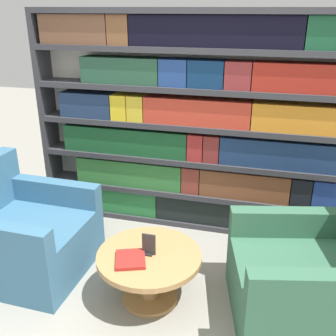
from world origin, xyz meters
The scene contains 7 objects.
ground_plane centered at (0.00, 0.00, 0.00)m, with size 14.00×14.00×0.00m, color gray.
bookshelf centered at (0.02, 1.38, 0.98)m, with size 3.08×0.30×1.97m.
armchair_left centered at (-1.21, 0.30, 0.29)m, with size 0.94×0.87×0.86m.
armchair_right centered at (0.96, 0.31, 0.29)m, with size 1.09×1.04×0.86m.
coffee_table centered at (-0.13, 0.19, 0.28)m, with size 0.73×0.73×0.39m.
table_sign centered at (-0.13, 0.19, 0.45)m, with size 0.10×0.06×0.16m.
stray_book centered at (-0.22, 0.08, 0.40)m, with size 0.26×0.27×0.02m.
Camera 1 is at (0.59, -1.99, 1.98)m, focal length 42.00 mm.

